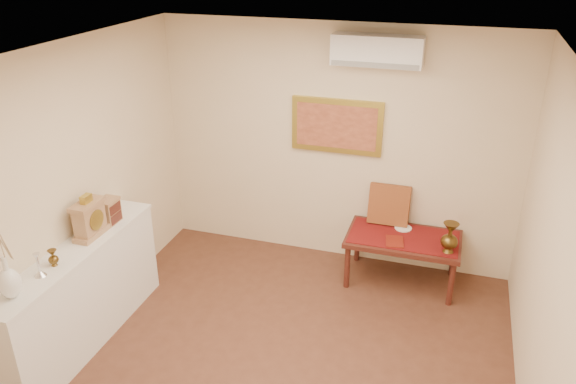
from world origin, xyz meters
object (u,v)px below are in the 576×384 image
at_px(wooden_chest, 109,211).
at_px(low_table, 403,242).
at_px(display_ledge, 82,296).
at_px(brass_urn_tall, 450,234).
at_px(white_vase, 0,246).
at_px(mantel_clock, 90,219).

distance_m(wooden_chest, low_table, 3.04).
bearing_deg(display_ledge, low_table, 35.10).
height_order(brass_urn_tall, low_table, brass_urn_tall).
xyz_separation_m(wooden_chest, low_table, (2.66, 1.34, -0.62)).
relative_size(brass_urn_tall, display_ledge, 0.20).
xyz_separation_m(white_vase, mantel_clock, (0.00, 1.00, -0.27)).
distance_m(brass_urn_tall, mantel_clock, 3.47).
distance_m(brass_urn_tall, wooden_chest, 3.35).
bearing_deg(wooden_chest, white_vase, -90.53).
relative_size(brass_urn_tall, mantel_clock, 0.97).
xyz_separation_m(white_vase, display_ledge, (-0.00, 0.74, -0.94)).
xyz_separation_m(brass_urn_tall, wooden_chest, (-3.13, -1.16, 0.35)).
xyz_separation_m(white_vase, low_table, (2.67, 2.62, -0.94)).
distance_m(display_ledge, low_table, 3.27).
height_order(brass_urn_tall, display_ledge, display_ledge).
xyz_separation_m(brass_urn_tall, mantel_clock, (-3.14, -1.43, 0.40)).
relative_size(wooden_chest, low_table, 0.20).
relative_size(display_ledge, wooden_chest, 8.28).
relative_size(white_vase, display_ledge, 0.44).
bearing_deg(low_table, display_ledge, -144.90).
relative_size(display_ledge, mantel_clock, 4.93).
xyz_separation_m(display_ledge, low_table, (2.67, 1.88, -0.01)).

